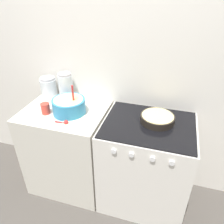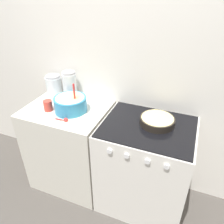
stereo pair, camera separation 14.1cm
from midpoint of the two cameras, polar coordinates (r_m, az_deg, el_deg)
name	(u,v)px [view 1 (the left image)]	position (r m, az deg, el deg)	size (l,w,h in m)	color
ground_plane	(95,212)	(2.28, -6.44, -24.51)	(12.00, 12.00, 0.00)	#4C4742
wall_back	(114,68)	(1.99, -1.56, 11.32)	(4.54, 0.05, 2.40)	white
countertop_cabinet	(69,148)	(2.26, -12.91, -9.28)	(0.73, 0.60, 0.89)	silver
stove	(145,164)	(2.05, 6.60, -13.43)	(0.76, 0.62, 0.89)	white
mixing_bowl	(69,105)	(1.91, -13.27, 1.67)	(0.28, 0.28, 0.27)	#338CBF
baking_pan	(157,118)	(1.79, 9.59, -1.70)	(0.28, 0.28, 0.06)	black
storage_jar_left	(49,89)	(2.24, -17.89, 5.80)	(0.16, 0.16, 0.20)	silver
storage_jar_middle	(66,88)	(2.14, -13.81, 5.99)	(0.13, 0.13, 0.26)	silver
tin_can	(46,108)	(1.98, -18.94, 0.83)	(0.08, 0.08, 0.10)	#CC3F33
recipe_page	(78,121)	(1.82, -11.12, -2.40)	(0.23, 0.22, 0.01)	beige
measuring_spoon	(65,122)	(1.81, -14.44, -2.65)	(0.12, 0.04, 0.04)	red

